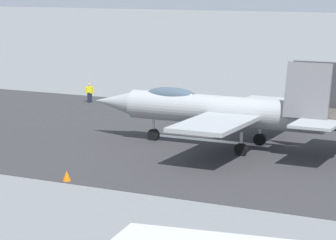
% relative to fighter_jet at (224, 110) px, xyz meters
% --- Properties ---
extents(ground_plane, '(400.00, 400.00, 0.00)m').
position_rel_fighter_jet_xyz_m(ground_plane, '(0.76, -1.55, -2.38)').
color(ground_plane, slate).
extents(runway_strip, '(240.00, 26.00, 0.02)m').
position_rel_fighter_jet_xyz_m(runway_strip, '(0.75, -1.55, -2.37)').
color(runway_strip, '#313032').
rests_on(runway_strip, ground).
extents(fighter_jet, '(16.84, 13.46, 5.58)m').
position_rel_fighter_jet_xyz_m(fighter_jet, '(0.00, 0.00, 0.00)').
color(fighter_jet, '#999DA1').
rests_on(fighter_jet, ground).
extents(crew_person, '(0.67, 0.40, 1.65)m').
position_rel_fighter_jet_xyz_m(crew_person, '(16.94, -11.39, -1.56)').
color(crew_person, '#1E2338').
rests_on(crew_person, ground).
extents(marker_cone_mid, '(0.44, 0.44, 0.55)m').
position_rel_fighter_jet_xyz_m(marker_cone_mid, '(4.12, 11.04, -2.11)').
color(marker_cone_mid, orange).
rests_on(marker_cone_mid, ground).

